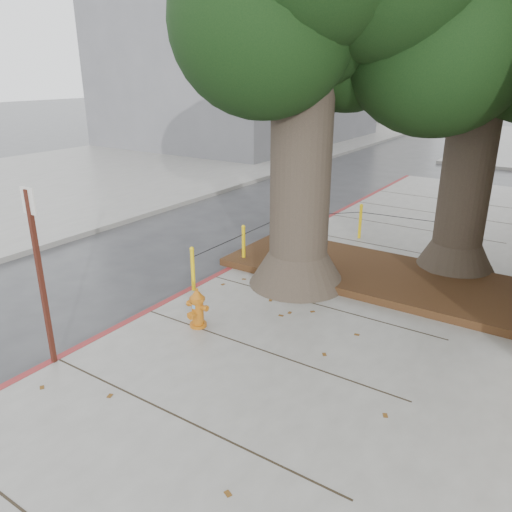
{
  "coord_description": "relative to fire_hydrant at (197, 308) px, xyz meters",
  "views": [
    {
      "loc": [
        4.37,
        -5.91,
        4.4
      ],
      "look_at": [
        -0.53,
        1.46,
        1.1
      ],
      "focal_mm": 35.0,
      "sensor_mm": 36.0,
      "label": 1
    }
  ],
  "objects": [
    {
      "name": "curb_red",
      "position": [
        -1.18,
        2.45,
        -0.43
      ],
      "size": [
        0.14,
        26.0,
        0.16
      ],
      "primitive_type": "cube",
      "color": "maroon",
      "rests_on": "ground"
    },
    {
      "name": "tree_near",
      "position": [
        0.85,
        2.77,
        4.88
      ],
      "size": [
        4.5,
        3.8,
        7.68
      ],
      "color": "#4C3F33",
      "rests_on": "sidewalk_main"
    },
    {
      "name": "tree_far",
      "position": [
        3.46,
        5.27,
        4.52
      ],
      "size": [
        4.5,
        3.8,
        7.17
      ],
      "color": "#4C3F33",
      "rests_on": "sidewalk_main"
    },
    {
      "name": "bollard_ring",
      "position": [
        -0.04,
        4.32,
        0.16
      ],
      "size": [
        3.79,
        5.39,
        0.95
      ],
      "color": "yellow",
      "rests_on": "sidewalk_main"
    },
    {
      "name": "ground",
      "position": [
        0.82,
        -0.05,
        -0.5
      ],
      "size": [
        140.0,
        140.0,
        0.0
      ],
      "primitive_type": "plane",
      "color": "#28282B",
      "rests_on": "ground"
    },
    {
      "name": "sidewalk_opposite",
      "position": [
        -13.18,
        9.95,
        -0.43
      ],
      "size": [
        14.0,
        60.0,
        0.15
      ],
      "primitive_type": "cube",
      "color": "slate",
      "rests_on": "ground"
    },
    {
      "name": "signpost",
      "position": [
        -1.13,
        -2.12,
        1.2
      ],
      "size": [
        0.27,
        0.07,
        2.75
      ],
      "rotation": [
        0.0,
        0.0,
        0.03
      ],
      "color": "#471911",
      "rests_on": "sidewalk_main"
    },
    {
      "name": "planter_bed",
      "position": [
        1.72,
        3.85,
        -0.27
      ],
      "size": [
        6.4,
        2.6,
        0.16
      ],
      "primitive_type": "cube",
      "color": "black",
      "rests_on": "sidewalk_main"
    },
    {
      "name": "building_far_grey",
      "position": [
        -14.18,
        21.95,
        5.5
      ],
      "size": [
        12.0,
        16.0,
        12.0
      ],
      "primitive_type": "cube",
      "color": "slate",
      "rests_on": "ground"
    },
    {
      "name": "building_far_white",
      "position": [
        -16.18,
        44.95,
        7.0
      ],
      "size": [
        12.0,
        18.0,
        15.0
      ],
      "primitive_type": "cube",
      "color": "silver",
      "rests_on": "ground"
    },
    {
      "name": "car_dark",
      "position": [
        -10.49,
        18.93,
        0.1
      ],
      "size": [
        1.95,
        4.27,
        1.21
      ],
      "primitive_type": "imported",
      "rotation": [
        0.0,
        0.0,
        0.06
      ],
      "color": "black",
      "rests_on": "ground"
    },
    {
      "name": "fire_hydrant",
      "position": [
        0.0,
        0.0,
        0.0
      ],
      "size": [
        0.38,
        0.33,
        0.73
      ],
      "rotation": [
        0.0,
        0.0,
        0.02
      ],
      "color": "#BE6513",
      "rests_on": "sidewalk_main"
    }
  ]
}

